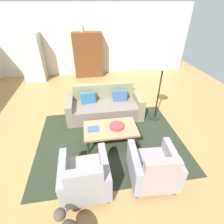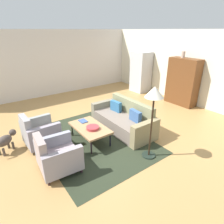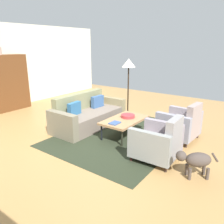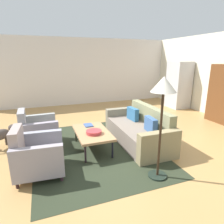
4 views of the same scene
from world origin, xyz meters
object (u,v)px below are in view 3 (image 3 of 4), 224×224
at_px(armchair_right, 181,125).
at_px(cabinet, 8,83).
at_px(armchair_left, 159,143).
at_px(dog, 196,160).
at_px(floor_lamp, 129,68).
at_px(book_stack, 115,123).
at_px(fruit_bowl, 128,116).
at_px(coffee_table, 125,120).
at_px(couch, 87,116).

xyz_separation_m(armchair_right, cabinet, (-0.90, 5.55, 0.56)).
relative_size(armchair_left, cabinet, 0.49).
bearing_deg(dog, floor_lamp, -76.82).
height_order(armchair_left, floor_lamp, floor_lamp).
relative_size(armchair_left, book_stack, 3.46).
height_order(fruit_bowl, dog, fruit_bowl).
height_order(book_stack, cabinet, cabinet).
height_order(coffee_table, armchair_right, armchair_right).
height_order(armchair_right, book_stack, armchair_right).
bearing_deg(dog, couch, -51.99).
bearing_deg(floor_lamp, couch, 164.17).
relative_size(cabinet, dog, 3.03).
height_order(book_stack, dog, dog).
bearing_deg(armchair_right, couch, 108.22).
distance_m(armchair_left, cabinet, 5.58).
relative_size(fruit_bowl, dog, 0.56).
height_order(cabinet, floor_lamp, cabinet).
distance_m(armchair_right, book_stack, 1.54).
relative_size(armchair_left, dog, 1.48).
bearing_deg(coffee_table, armchair_right, -62.96).
bearing_deg(fruit_bowl, armchair_right, -68.89).
xyz_separation_m(coffee_table, dog, (-0.80, -1.90, -0.07)).
bearing_deg(fruit_bowl, coffee_table, 180.00).
bearing_deg(coffee_table, cabinet, 93.99).
xyz_separation_m(armchair_right, fruit_bowl, (-0.45, 1.17, 0.12)).
relative_size(book_stack, dog, 0.43).
relative_size(armchair_right, fruit_bowl, 2.66).
bearing_deg(armchair_left, floor_lamp, 42.45).
bearing_deg(dog, fruit_bowl, -63.92).
bearing_deg(armchair_left, fruit_bowl, 55.65).
bearing_deg(dog, armchair_left, -52.90).
relative_size(couch, armchair_right, 2.39).
height_order(armchair_right, fruit_bowl, armchair_right).
relative_size(couch, dog, 3.55).
bearing_deg(floor_lamp, fruit_bowl, -147.96).
xyz_separation_m(fruit_bowl, dog, (-0.95, -1.90, -0.15)).
height_order(couch, floor_lamp, floor_lamp).
height_order(armchair_left, armchair_right, same).
height_order(armchair_right, dog, armchair_right).
bearing_deg(couch, cabinet, -84.15).
height_order(couch, armchair_left, armchair_left).
bearing_deg(armchair_left, dog, -107.32).
distance_m(armchair_left, floor_lamp, 3.01).
relative_size(couch, floor_lamp, 1.22).
bearing_deg(cabinet, dog, -94.51).
height_order(armchair_left, dog, armchair_left).
bearing_deg(book_stack, fruit_bowl, -0.85).
bearing_deg(fruit_bowl, armchair_left, -122.49).
xyz_separation_m(fruit_bowl, cabinet, (-0.45, 4.38, 0.44)).
xyz_separation_m(couch, fruit_bowl, (0.14, -1.19, 0.17)).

